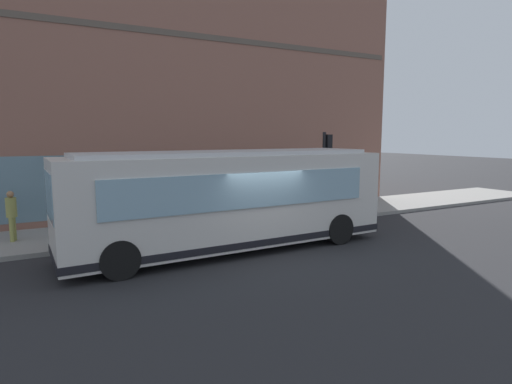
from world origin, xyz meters
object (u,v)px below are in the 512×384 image
object	(u,v)px
city_bus_nearside	(229,200)
traffic_light_near_corner	(326,158)
pedestrian_walking_along_curb	(12,213)
fire_hydrant	(342,197)

from	to	relation	value
city_bus_nearside	traffic_light_near_corner	size ratio (longest dim) A/B	2.86
city_bus_nearside	traffic_light_near_corner	xyz separation A→B (m)	(2.53, -5.69, 1.05)
pedestrian_walking_along_curb	city_bus_nearside	bearing A→B (deg)	-122.54
traffic_light_near_corner	pedestrian_walking_along_curb	xyz separation A→B (m)	(1.25, 11.62, -1.52)
traffic_light_near_corner	fire_hydrant	xyz separation A→B (m)	(1.98, -2.60, -2.10)
city_bus_nearside	traffic_light_near_corner	distance (m)	6.32
city_bus_nearside	pedestrian_walking_along_curb	world-z (taller)	city_bus_nearside
traffic_light_near_corner	city_bus_nearside	bearing A→B (deg)	113.95
city_bus_nearside	fire_hydrant	size ratio (longest dim) A/B	13.63
fire_hydrant	pedestrian_walking_along_curb	xyz separation A→B (m)	(-0.73, 14.22, 0.57)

